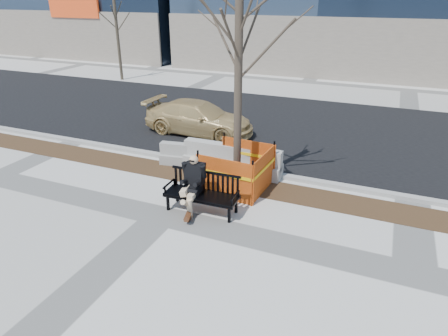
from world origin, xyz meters
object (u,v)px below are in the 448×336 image
at_px(seated_man, 194,208).
at_px(jersey_barrier_left, 199,166).
at_px(jersey_barrier_right, 232,172).
at_px(sedan, 199,133).
at_px(bench, 202,211).
at_px(tree_fence, 237,187).

relative_size(seated_man, jersey_barrier_left, 0.57).
xyz_separation_m(seated_man, jersey_barrier_left, (-1.15, 2.68, 0.00)).
bearing_deg(jersey_barrier_right, sedan, 130.67).
relative_size(sedan, jersey_barrier_left, 1.72).
bearing_deg(seated_man, jersey_barrier_right, 86.74).
distance_m(bench, seated_man, 0.28).
bearing_deg(sedan, jersey_barrier_left, -153.12).
height_order(tree_fence, sedan, tree_fence).
distance_m(seated_man, sedan, 6.35).
xyz_separation_m(jersey_barrier_left, jersey_barrier_right, (1.22, -0.01, 0.00)).
distance_m(bench, jersey_barrier_left, 3.08).
relative_size(sedan, jersey_barrier_right, 1.39).
bearing_deg(seated_man, jersey_barrier_left, 111.56).
relative_size(tree_fence, sedan, 1.47).
relative_size(bench, tree_fence, 0.30).
bearing_deg(seated_man, tree_fence, 67.74).
xyz_separation_m(tree_fence, sedan, (-3.28, 4.10, 0.00)).
xyz_separation_m(seated_man, jersey_barrier_right, (0.07, 2.67, 0.00)).
bearing_deg(sedan, jersey_barrier_right, -137.65).
bearing_deg(jersey_barrier_right, bench, -86.23).
relative_size(tree_fence, jersey_barrier_left, 2.52).
distance_m(seated_man, jersey_barrier_left, 2.91).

